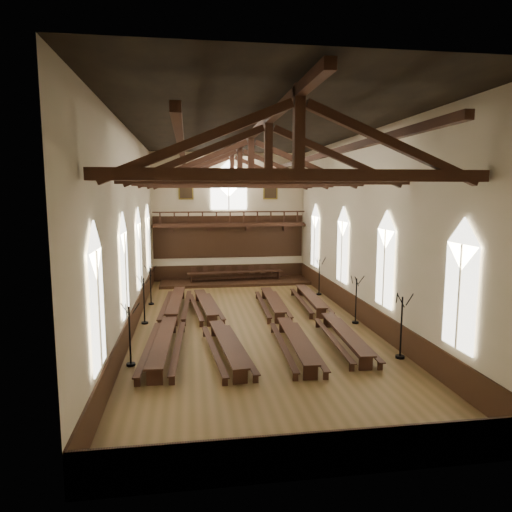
{
  "coord_description": "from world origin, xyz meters",
  "views": [
    {
      "loc": [
        -3.12,
        -22.9,
        6.9
      ],
      "look_at": [
        0.47,
        1.5,
        3.47
      ],
      "focal_mm": 32.0,
      "sensor_mm": 36.0,
      "label": 1
    }
  ],
  "objects_px": {
    "candelabrum_left_near": "(130,347)",
    "candelabrum_right_mid": "(356,309)",
    "refectory_row_d": "(325,314)",
    "candelabrum_left_far": "(151,293)",
    "refectory_row_c": "(282,318)",
    "candelabrum_right_near": "(401,339)",
    "refectory_row_a": "(171,319)",
    "refectory_row_b": "(214,321)",
    "candelabrum_left_mid": "(144,309)",
    "dais": "(236,282)",
    "candelabrum_right_far": "(319,284)",
    "high_table": "(236,273)"
  },
  "relations": [
    {
      "from": "candelabrum_left_near",
      "to": "candelabrum_right_mid",
      "type": "bearing_deg",
      "value": 21.75
    },
    {
      "from": "refectory_row_d",
      "to": "candelabrum_left_far",
      "type": "height_order",
      "value": "candelabrum_left_far"
    },
    {
      "from": "refectory_row_c",
      "to": "candelabrum_right_near",
      "type": "xyz_separation_m",
      "value": [
        4.02,
        -4.96,
        0.34
      ]
    },
    {
      "from": "candelabrum_left_far",
      "to": "refectory_row_c",
      "type": "bearing_deg",
      "value": -40.58
    },
    {
      "from": "refectory_row_a",
      "to": "refectory_row_b",
      "type": "relative_size",
      "value": 1.03
    },
    {
      "from": "candelabrum_left_mid",
      "to": "candelabrum_left_far",
      "type": "xyz_separation_m",
      "value": [
        0.0,
        4.25,
        -0.05
      ]
    },
    {
      "from": "dais",
      "to": "candelabrum_left_near",
      "type": "height_order",
      "value": "candelabrum_left_near"
    },
    {
      "from": "refectory_row_b",
      "to": "dais",
      "type": "xyz_separation_m",
      "value": [
        2.33,
        12.03,
        -0.4
      ]
    },
    {
      "from": "dais",
      "to": "candelabrum_right_mid",
      "type": "distance_m",
      "value": 12.88
    },
    {
      "from": "refectory_row_d",
      "to": "candelabrum_right_far",
      "type": "relative_size",
      "value": 5.37
    },
    {
      "from": "dais",
      "to": "candelabrum_left_mid",
      "type": "xyz_separation_m",
      "value": [
        -5.89,
        -10.22,
        0.69
      ]
    },
    {
      "from": "dais",
      "to": "refectory_row_b",
      "type": "bearing_deg",
      "value": -100.95
    },
    {
      "from": "refectory_row_a",
      "to": "refectory_row_c",
      "type": "xyz_separation_m",
      "value": [
        5.65,
        -0.57,
        -0.04
      ]
    },
    {
      "from": "candelabrum_right_near",
      "to": "candelabrum_right_far",
      "type": "distance_m",
      "value": 12.12
    },
    {
      "from": "refectory_row_a",
      "to": "candelabrum_right_near",
      "type": "relative_size",
      "value": 5.15
    },
    {
      "from": "candelabrum_right_near",
      "to": "candelabrum_right_far",
      "type": "bearing_deg",
      "value": 90.0
    },
    {
      "from": "candelabrum_left_far",
      "to": "candelabrum_right_near",
      "type": "height_order",
      "value": "candelabrum_right_near"
    },
    {
      "from": "candelabrum_right_far",
      "to": "refectory_row_a",
      "type": "bearing_deg",
      "value": -145.74
    },
    {
      "from": "refectory_row_d",
      "to": "high_table",
      "type": "height_order",
      "value": "high_table"
    },
    {
      "from": "refectory_row_a",
      "to": "dais",
      "type": "relative_size",
      "value": 1.26
    },
    {
      "from": "refectory_row_c",
      "to": "refectory_row_d",
      "type": "relative_size",
      "value": 1.0
    },
    {
      "from": "candelabrum_left_far",
      "to": "candelabrum_right_far",
      "type": "relative_size",
      "value": 0.95
    },
    {
      "from": "refectory_row_c",
      "to": "dais",
      "type": "distance_m",
      "value": 12.1
    },
    {
      "from": "dais",
      "to": "candelabrum_right_mid",
      "type": "bearing_deg",
      "value": -66.13
    },
    {
      "from": "candelabrum_right_mid",
      "to": "high_table",
      "type": "bearing_deg",
      "value": 113.87
    },
    {
      "from": "high_table",
      "to": "candelabrum_left_near",
      "type": "relative_size",
      "value": 2.87
    },
    {
      "from": "dais",
      "to": "candelabrum_left_near",
      "type": "xyz_separation_m",
      "value": [
        -5.89,
        -16.19,
        0.68
      ]
    },
    {
      "from": "refectory_row_b",
      "to": "candelabrum_right_mid",
      "type": "xyz_separation_m",
      "value": [
        7.54,
        0.27,
        0.28
      ]
    },
    {
      "from": "refectory_row_a",
      "to": "high_table",
      "type": "relative_size",
      "value": 1.94
    },
    {
      "from": "refectory_row_c",
      "to": "candelabrum_left_far",
      "type": "xyz_separation_m",
      "value": [
        -7.08,
        6.06,
        0.25
      ]
    },
    {
      "from": "refectory_row_c",
      "to": "candelabrum_left_mid",
      "type": "height_order",
      "value": "candelabrum_left_mid"
    },
    {
      "from": "refectory_row_b",
      "to": "candelabrum_left_far",
      "type": "relative_size",
      "value": 5.63
    },
    {
      "from": "candelabrum_left_near",
      "to": "candelabrum_left_far",
      "type": "relative_size",
      "value": 1.05
    },
    {
      "from": "refectory_row_d",
      "to": "candelabrum_left_near",
      "type": "xyz_separation_m",
      "value": [
        -9.52,
        -4.73,
        0.28
      ]
    },
    {
      "from": "dais",
      "to": "candelabrum_left_far",
      "type": "relative_size",
      "value": 4.62
    },
    {
      "from": "candelabrum_right_mid",
      "to": "candelabrum_right_far",
      "type": "distance_m",
      "value": 6.9
    },
    {
      "from": "refectory_row_a",
      "to": "dais",
      "type": "distance_m",
      "value": 12.31
    },
    {
      "from": "refectory_row_b",
      "to": "high_table",
      "type": "relative_size",
      "value": 1.88
    },
    {
      "from": "candelabrum_right_near",
      "to": "refectory_row_a",
      "type": "bearing_deg",
      "value": 150.26
    },
    {
      "from": "refectory_row_b",
      "to": "candelabrum_left_near",
      "type": "distance_m",
      "value": 5.49
    },
    {
      "from": "candelabrum_left_mid",
      "to": "refectory_row_b",
      "type": "bearing_deg",
      "value": -26.95
    },
    {
      "from": "refectory_row_a",
      "to": "candelabrum_right_far",
      "type": "xyz_separation_m",
      "value": [
        9.68,
        6.59,
        0.25
      ]
    },
    {
      "from": "refectory_row_b",
      "to": "candelabrum_left_near",
      "type": "relative_size",
      "value": 5.38
    },
    {
      "from": "candelabrum_left_mid",
      "to": "candelabrum_left_far",
      "type": "distance_m",
      "value": 4.25
    },
    {
      "from": "refectory_row_b",
      "to": "refectory_row_c",
      "type": "relative_size",
      "value": 1.0
    },
    {
      "from": "dais",
      "to": "refectory_row_c",
      "type": "bearing_deg",
      "value": -84.38
    },
    {
      "from": "high_table",
      "to": "candelabrum_right_far",
      "type": "relative_size",
      "value": 2.87
    },
    {
      "from": "refectory_row_a",
      "to": "candelabrum_right_mid",
      "type": "xyz_separation_m",
      "value": [
        9.68,
        -0.31,
        0.24
      ]
    },
    {
      "from": "high_table",
      "to": "candelabrum_left_far",
      "type": "distance_m",
      "value": 8.39
    },
    {
      "from": "high_table",
      "to": "candelabrum_left_near",
      "type": "distance_m",
      "value": 17.23
    }
  ]
}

